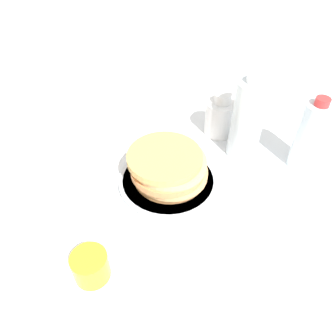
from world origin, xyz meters
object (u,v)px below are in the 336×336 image
Objects in this scene: water_bottle_mid at (247,120)px; pancake_stack at (168,167)px; water_bottle_near at (310,136)px; plate at (168,180)px; juice_glass at (91,266)px; cream_jug at (220,116)px.

pancake_stack is at bearing -175.78° from water_bottle_mid.
pancake_stack is 0.96× the size of water_bottle_near.
plate is 0.35m from water_bottle_near.
plate is 0.28m from juice_glass.
cream_jug reaches higher than juice_glass.
juice_glass reaches higher than plate.
water_bottle_mid reaches higher than juice_glass.
water_bottle_mid is (0.01, -0.10, 0.05)m from cream_jug.
water_bottle_mid is at bearing 136.92° from water_bottle_near.
water_bottle_mid is (0.45, 0.17, 0.08)m from juice_glass.
cream_jug reaches higher than pancake_stack.
pancake_stack is at bearing -151.38° from cream_jug.
juice_glass is at bearing -148.61° from cream_jug.
water_bottle_near reaches higher than juice_glass.
water_bottle_mid is at bearing 4.22° from pancake_stack.
cream_jug is (0.22, 0.12, 0.00)m from pancake_stack.
plate is at bearing -151.63° from cream_jug.
pancake_stack is at bearing 165.44° from water_bottle_near.
juice_glass is 0.54× the size of cream_jug.
water_bottle_mid reaches higher than plate.
water_bottle_near is (0.12, -0.20, 0.04)m from cream_jug.
pancake_stack is at bearing 33.81° from juice_glass.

